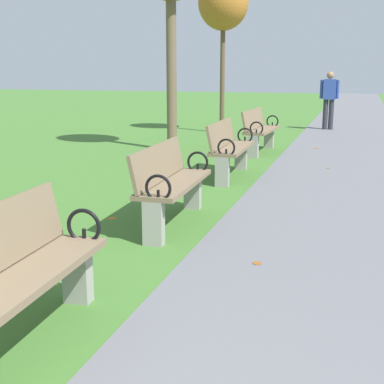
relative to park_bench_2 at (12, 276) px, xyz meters
name	(u,v)px	position (x,y,z in m)	size (l,w,h in m)	color
paved_walkway	(353,123)	(1.81, 15.33, -0.48)	(2.62, 44.00, 0.02)	slate
park_bench_2	(12,276)	(0.00, 0.00, 0.00)	(0.55, 1.62, 0.90)	#7A664C
park_bench_3	(171,182)	(0.00, 2.89, 0.00)	(0.53, 1.62, 0.90)	#7A664C
park_bench_4	(229,147)	(0.00, 5.72, 0.00)	(0.51, 1.61, 0.90)	#7A664C
park_bench_5	(259,129)	(0.00, 8.44, 0.00)	(0.55, 1.62, 0.90)	#7A664C
tree_4	(223,3)	(-1.62, 11.69, 2.90)	(1.32, 1.32, 4.15)	brown
pedestrian_walking	(329,97)	(1.12, 13.23, 0.44)	(0.53, 0.24, 1.62)	#2D2D38
scattered_leaves	(294,188)	(1.11, 5.15, -0.47)	(3.92, 13.26, 0.02)	#AD6B23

